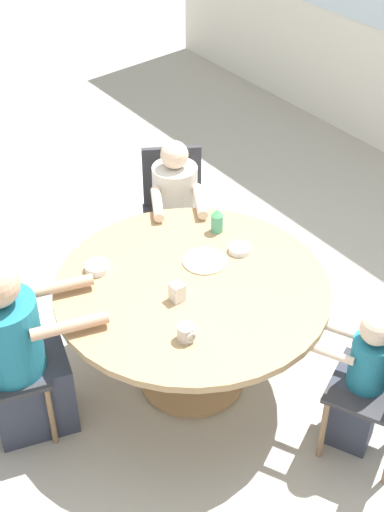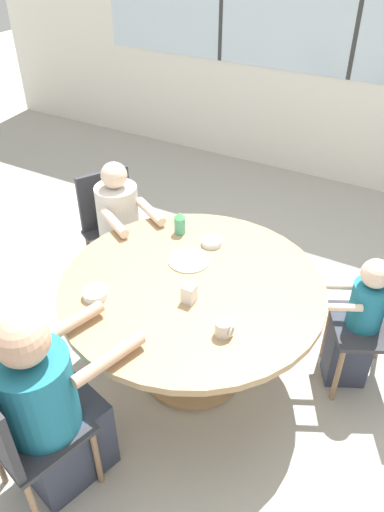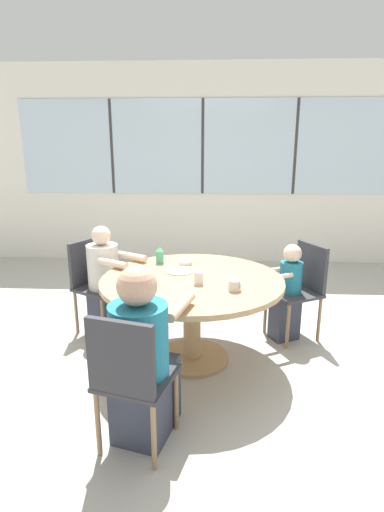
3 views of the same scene
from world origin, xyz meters
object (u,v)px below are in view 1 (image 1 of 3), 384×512
Objects in this scene: person_woman_green_shirt at (176,223)px; sippy_cup at (217,220)px; person_toddler at (360,385)px; bowl_cereal at (97,267)px; person_man_blue_shirt at (20,359)px; milk_carton_small at (177,292)px; coffee_mug at (186,333)px; chair_for_woman_green_shirt at (173,202)px; bowl_white_shallow at (240,249)px.

person_woman_green_shirt is 0.60m from sippy_cup.
person_toddler is 6.71× the size of bowl_cereal.
person_man_blue_shirt reaches higher than bowl_cereal.
person_woman_green_shirt is 1.63m from person_toddler.
person_woman_green_shirt is at bearing 146.00° from milk_carton_small.
coffee_mug is 0.29m from milk_carton_small.
sippy_cup is at bearing 133.61° from coffee_mug.
chair_for_woman_green_shirt is 0.79× the size of person_man_blue_shirt.
chair_for_woman_green_shirt is 7.03× the size of bowl_white_shallow.
person_woman_green_shirt reaches higher than bowl_cereal.
person_toddler reaches higher than milk_carton_small.
bowl_cereal is (-0.44, -0.21, -0.03)m from milk_carton_small.
chair_for_woman_green_shirt is 0.91m from bowl_white_shallow.
chair_for_woman_green_shirt is 1.22m from milk_carton_small.
person_man_blue_shirt is at bearing -87.26° from sippy_cup.
person_man_blue_shirt is 11.21× the size of milk_carton_small.
bowl_cereal is (-1.21, -0.76, 0.31)m from person_toddler.
person_toddler is 1.01m from milk_carton_small.
milk_carton_small is (1.00, -0.66, 0.24)m from chair_for_woman_green_shirt.
person_woman_green_shirt is at bearing 90.00° from chair_for_woman_green_shirt.
sippy_cup is 0.74m from bowl_cereal.
person_toddler is at bearing 2.91° from bowl_white_shallow.
milk_carton_small is at bearing 25.59° from bowl_cereal.
person_woman_green_shirt is 7.02× the size of sippy_cup.
bowl_cereal is at bearing -173.44° from coffee_mug.
person_woman_green_shirt is 1.08m from milk_carton_small.
milk_carton_small is (0.30, 0.75, 0.27)m from person_man_blue_shirt.
person_man_blue_shirt is 0.61m from bowl_cereal.
milk_carton_small is at bearing -75.30° from bowl_white_shallow.
chair_for_woman_green_shirt reaches higher than milk_carton_small.
chair_for_woman_green_shirt is at bearing 146.67° from milk_carton_small.
person_woman_green_shirt is 0.78m from bowl_white_shallow.
person_man_blue_shirt is 0.85m from milk_carton_small.
chair_for_woman_green_shirt is 0.71m from sippy_cup.
sippy_cup reaches higher than coffee_mug.
sippy_cup is 1.18× the size of bowl_white_shallow.
milk_carton_small is 0.74× the size of bowl_cereal.
coffee_mug is 0.70m from bowl_cereal.
sippy_cup is (0.64, -0.14, 0.27)m from chair_for_woman_green_shirt.
person_man_blue_shirt is 8.28× the size of bowl_cereal.
milk_carton_small is (-0.77, -0.55, 0.34)m from person_toddler.
milk_carton_small is at bearing 98.58° from person_toddler.
chair_for_woman_green_shirt reaches higher than bowl_white_shallow.
person_man_blue_shirt reaches higher than milk_carton_small.
sippy_cup is (-0.06, 1.27, 0.30)m from person_man_blue_shirt.
bowl_white_shallow is at bearing -4.03° from sippy_cup.
milk_carton_small is 0.52m from bowl_white_shallow.
chair_for_woman_green_shirt is 1.58m from person_man_blue_shirt.
person_woman_green_shirt is 10.51× the size of milk_carton_small.
bowl_cereal is at bearing 62.25° from chair_for_woman_green_shirt.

